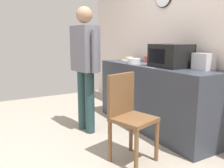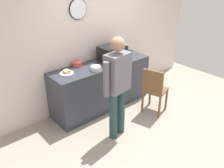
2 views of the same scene
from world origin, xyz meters
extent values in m
plane|color=#9E9384|center=(0.00, 0.00, 0.00)|extent=(6.00, 6.00, 0.00)
cube|color=silver|center=(0.00, 1.60, 1.30)|extent=(5.40, 0.10, 2.60)
cube|color=#333842|center=(-0.23, 1.22, 0.47)|extent=(2.09, 0.62, 0.93)
cube|color=black|center=(0.06, 1.22, 1.08)|extent=(0.50, 0.38, 0.30)
cube|color=black|center=(0.00, 1.03, 1.08)|extent=(0.30, 0.01, 0.18)
cylinder|color=white|center=(-0.97, 1.26, 0.94)|extent=(0.25, 0.25, 0.01)
cube|color=#CFB67E|center=(-0.97, 1.26, 0.97)|extent=(0.11, 0.11, 0.05)
cylinder|color=#C64C42|center=(-0.64, 1.43, 0.98)|extent=(0.18, 0.18, 0.09)
cylinder|color=white|center=(-0.50, 1.03, 0.98)|extent=(0.19, 0.19, 0.08)
cube|color=silver|center=(0.46, 1.38, 1.03)|extent=(0.22, 0.18, 0.20)
cube|color=silver|center=(-0.01, 0.95, 0.94)|extent=(0.17, 0.02, 0.01)
cube|color=silver|center=(-0.45, 1.19, 0.94)|extent=(0.13, 0.14, 0.01)
cylinder|color=#254143|center=(-0.53, 0.32, 0.43)|extent=(0.13, 0.13, 0.86)
cylinder|color=#254143|center=(-0.73, 0.30, 0.43)|extent=(0.13, 0.13, 0.86)
cube|color=slate|center=(-0.63, 0.31, 1.17)|extent=(0.43, 0.29, 0.61)
cylinder|color=slate|center=(-0.38, 0.34, 1.14)|extent=(0.09, 0.09, 0.55)
cylinder|color=slate|center=(-0.88, 0.28, 1.14)|extent=(0.09, 0.09, 0.55)
sphere|color=#A37A5B|center=(-0.63, 0.31, 1.61)|extent=(0.22, 0.22, 0.22)
cylinder|color=brown|center=(0.66, 0.26, 0.23)|extent=(0.04, 0.04, 0.45)
cylinder|color=brown|center=(0.56, 0.60, 0.23)|extent=(0.04, 0.04, 0.45)
cylinder|color=brown|center=(0.32, 0.16, 0.23)|extent=(0.04, 0.04, 0.45)
cylinder|color=brown|center=(0.22, 0.50, 0.23)|extent=(0.04, 0.04, 0.45)
cube|color=brown|center=(0.44, 0.38, 0.47)|extent=(0.50, 0.50, 0.04)
cube|color=brown|center=(0.27, 0.33, 0.71)|extent=(0.15, 0.39, 0.45)
camera|label=1|loc=(2.44, -1.03, 1.31)|focal=38.96mm
camera|label=2|loc=(-2.87, -2.15, 2.62)|focal=38.16mm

